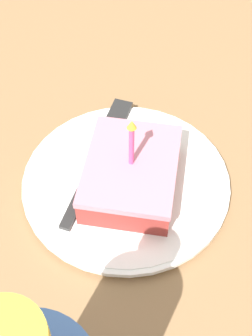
% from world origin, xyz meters
% --- Properties ---
extents(ground_plane, '(2.40, 2.40, 0.04)m').
position_xyz_m(ground_plane, '(0.00, 0.00, -0.02)').
color(ground_plane, olive).
rests_on(ground_plane, ground).
extents(plate, '(0.23, 0.23, 0.01)m').
position_xyz_m(plate, '(0.01, 0.01, 0.01)').
color(plate, white).
rests_on(plate, ground_plane).
extents(cake_slice, '(0.10, 0.12, 0.10)m').
position_xyz_m(cake_slice, '(-0.00, 0.02, 0.03)').
color(cake_slice, '#99332D').
rests_on(cake_slice, plate).
extents(fork, '(0.05, 0.20, 0.00)m').
position_xyz_m(fork, '(0.04, -0.03, 0.02)').
color(fork, '#262626').
rests_on(fork, plate).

